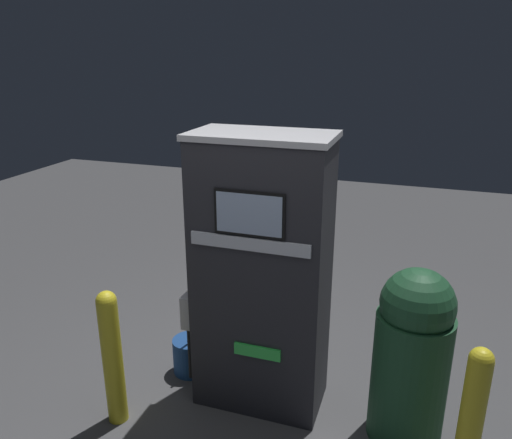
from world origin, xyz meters
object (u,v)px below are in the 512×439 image
(gas_pump, at_px, (261,276))
(safety_bollard, at_px, (112,355))
(safety_bollard_far, at_px, (470,424))
(trash_bin, at_px, (412,355))
(squeegee_bucket, at_px, (190,355))

(gas_pump, height_order, safety_bollard, gas_pump)
(gas_pump, height_order, safety_bollard_far, gas_pump)
(safety_bollard, bearing_deg, safety_bollard_far, 1.66)
(trash_bin, distance_m, squeegee_bucket, 1.77)
(squeegee_bucket, bearing_deg, safety_bollard_far, -16.67)
(safety_bollard, relative_size, trash_bin, 0.82)
(safety_bollard_far, height_order, squeegee_bucket, safety_bollard_far)
(safety_bollard, bearing_deg, trash_bin, 14.55)
(trash_bin, relative_size, safety_bollard_far, 1.20)
(safety_bollard_far, xyz_separation_m, squeegee_bucket, (-2.04, 0.61, -0.39))
(safety_bollard, distance_m, trash_bin, 2.01)
(gas_pump, distance_m, squeegee_bucket, 1.08)
(gas_pump, height_order, trash_bin, gas_pump)
(gas_pump, distance_m, safety_bollard_far, 1.55)
(safety_bollard, xyz_separation_m, safety_bollard_far, (2.28, 0.07, 0.00))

